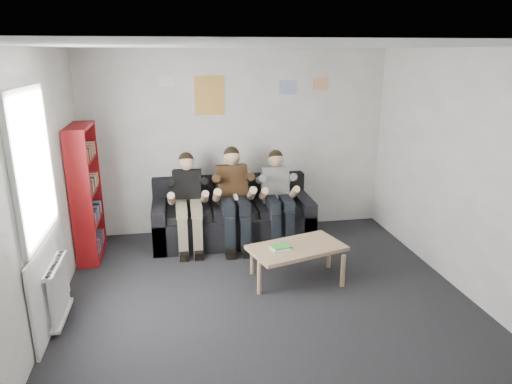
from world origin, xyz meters
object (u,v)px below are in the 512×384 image
(bookshelf, at_px, (87,193))
(person_middle, at_px, (234,198))
(person_right, at_px, (278,197))
(coffee_table, at_px, (297,250))
(sofa, at_px, (232,218))
(person_left, at_px, (188,202))

(bookshelf, bearing_deg, person_middle, 1.13)
(bookshelf, relative_size, person_right, 1.35)
(person_middle, bearing_deg, person_right, -3.06)
(bookshelf, distance_m, coffee_table, 2.83)
(sofa, height_order, coffee_table, sofa)
(person_left, bearing_deg, bookshelf, -171.62)
(person_middle, bearing_deg, sofa, 86.55)
(bookshelf, relative_size, person_middle, 1.28)
(sofa, relative_size, person_right, 1.73)
(sofa, xyz_separation_m, coffee_table, (0.59, -1.42, 0.07))
(sofa, xyz_separation_m, bookshelf, (-1.94, -0.27, 0.57))
(coffee_table, xyz_separation_m, person_right, (0.04, 1.22, 0.27))
(sofa, bearing_deg, person_right, -17.73)
(person_left, bearing_deg, sofa, 23.41)
(bookshelf, bearing_deg, person_left, 2.13)
(bookshelf, relative_size, coffee_table, 1.61)
(coffee_table, relative_size, person_middle, 0.80)
(person_left, distance_m, person_right, 1.27)
(coffee_table, bearing_deg, sofa, 112.53)
(bookshelf, distance_m, person_right, 2.59)
(sofa, height_order, person_right, person_right)
(bookshelf, bearing_deg, person_right, 0.79)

